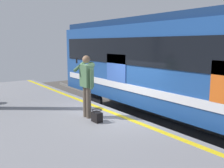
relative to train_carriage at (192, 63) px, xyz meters
name	(u,v)px	position (x,y,z in m)	size (l,w,h in m)	color
ground_plane	(120,139)	(1.03, 2.09, -2.41)	(25.18, 25.18, 0.00)	#4C4742
platform	(50,143)	(1.03, 4.43, -1.95)	(16.79, 4.67, 0.93)	gray
safety_line	(113,113)	(1.03, 2.39, -1.48)	(16.45, 0.16, 0.01)	yellow
track_rail_near	(151,128)	(1.03, 0.71, -2.33)	(21.82, 0.08, 0.16)	slate
track_rail_far	(178,121)	(1.03, -0.72, -2.33)	(21.82, 0.08, 0.16)	slate
train_carriage	(192,63)	(0.00, 0.00, 0.00)	(12.25, 2.90, 3.75)	#1E478C
passenger	(87,81)	(1.12, 3.24, -0.43)	(0.57, 0.55, 1.78)	brown
handbag	(97,116)	(0.60, 3.25, -1.33)	(0.31, 0.28, 0.34)	black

